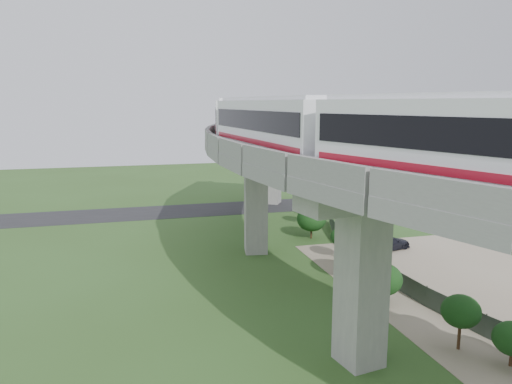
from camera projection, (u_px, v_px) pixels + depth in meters
ground at (281, 293)px, 36.37m from camera, size 160.00×160.00×0.00m
dirt_lot at (464, 284)px, 38.10m from camera, size 18.00×26.00×0.04m
asphalt_road at (209, 209)px, 64.85m from camera, size 60.00×8.00×0.03m
viaduct at (333, 168)px, 35.77m from camera, size 19.58×73.98×11.40m
metro_train at (276, 122)px, 36.94m from camera, size 11.93×61.26×3.64m
fence at (401, 272)px, 38.77m from camera, size 3.87×38.73×1.50m
tree_0 at (314, 202)px, 60.66m from camera, size 2.09×2.09×2.62m
tree_1 at (307, 205)px, 56.30m from camera, size 2.01×2.01×3.14m
tree_2 at (312, 219)px, 50.68m from camera, size 3.00×3.00×3.33m
tree_3 at (341, 237)px, 43.73m from camera, size 1.95×1.95×2.94m
tree_4 at (358, 251)px, 38.49m from camera, size 3.01×3.01×3.66m
tree_5 at (384, 279)px, 34.42m from camera, size 2.61×2.61×2.79m
tree_6 at (461, 311)px, 27.67m from camera, size 2.17×2.17×3.22m
car_dark at (388, 243)px, 46.89m from camera, size 4.98×3.08×1.35m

